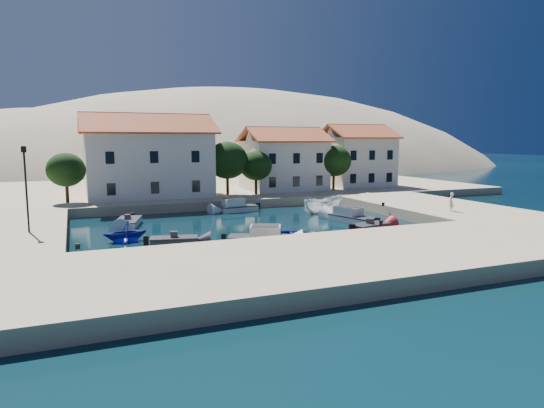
{
  "coord_description": "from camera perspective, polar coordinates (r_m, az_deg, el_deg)",
  "views": [
    {
      "loc": [
        -14.35,
        -30.78,
        7.68
      ],
      "look_at": [
        1.91,
        8.66,
        2.0
      ],
      "focal_mm": 32.0,
      "sensor_mm": 36.0,
      "label": 1
    }
  ],
  "objects": [
    {
      "name": "motorboat_grey_sw",
      "position": [
        36.19,
        -11.44,
        -4.34
      ],
      "size": [
        3.63,
        2.17,
        1.25
      ],
      "rotation": [
        0.0,
        0.0,
        -0.21
      ],
      "color": "#2D2C31",
      "rests_on": "ground"
    },
    {
      "name": "motorboat_red_se",
      "position": [
        41.93,
        11.46,
        -2.71
      ],
      "size": [
        3.9,
        2.44,
        1.25
      ],
      "rotation": [
        0.0,
        0.0,
        0.24
      ],
      "color": "maroon",
      "rests_on": "ground"
    },
    {
      "name": "cabin_cruiser_north",
      "position": [
        52.2,
        -4.01,
        -0.37
      ],
      "size": [
        4.39,
        2.34,
        1.6
      ],
      "rotation": [
        0.0,
        0.0,
        3.28
      ],
      "color": "silver",
      "rests_on": "ground"
    },
    {
      "name": "rowboat_south",
      "position": [
        38.25,
        2.75,
        -4.01
      ],
      "size": [
        5.02,
        4.29,
        0.88
      ],
      "primitive_type": "imported",
      "rotation": [
        0.0,
        0.0,
        1.22
      ],
      "color": "navy",
      "rests_on": "ground"
    },
    {
      "name": "ground",
      "position": [
        34.82,
        2.54,
        -5.17
      ],
      "size": [
        400.0,
        400.0,
        0.0
      ],
      "primitive_type": "plane",
      "color": "black",
      "rests_on": "ground"
    },
    {
      "name": "building_left",
      "position": [
        59.4,
        -14.38,
        5.66
      ],
      "size": [
        14.7,
        9.45,
        9.7
      ],
      "color": "white",
      "rests_on": "quay_north"
    },
    {
      "name": "motorboat_white_ne",
      "position": [
        55.14,
        4.9,
        -0.14
      ],
      "size": [
        2.1,
        3.28,
        1.25
      ],
      "rotation": [
        0.0,
        0.0,
        1.33
      ],
      "color": "silver",
      "rests_on": "ground"
    },
    {
      "name": "hills",
      "position": [
        161.34,
        -9.47,
        -3.63
      ],
      "size": [
        254.0,
        176.0,
        99.0
      ],
      "color": "tan",
      "rests_on": "ground"
    },
    {
      "name": "quay_north",
      "position": [
        71.06,
        -8.99,
        1.69
      ],
      "size": [
        80.0,
        36.0,
        1.0
      ],
      "primitive_type": "cube",
      "color": "tan",
      "rests_on": "ground"
    },
    {
      "name": "rowboat_west",
      "position": [
        38.64,
        -16.85,
        -4.21
      ],
      "size": [
        3.58,
        3.2,
        1.7
      ],
      "primitive_type": "imported",
      "rotation": [
        0.0,
        0.0,
        -1.43
      ],
      "color": "navy",
      "rests_on": "ground"
    },
    {
      "name": "pedestrian",
      "position": [
        48.49,
        20.32,
        0.25
      ],
      "size": [
        0.77,
        0.71,
        1.77
      ],
      "primitive_type": "imported",
      "rotation": [
        0.0,
        0.0,
        3.71
      ],
      "color": "beige",
      "rests_on": "quay_east"
    },
    {
      "name": "lamppost",
      "position": [
        39.02,
        -26.99,
        2.46
      ],
      "size": [
        0.35,
        0.25,
        6.22
      ],
      "color": "black",
      "rests_on": "quay_west"
    },
    {
      "name": "motorboat_white_west",
      "position": [
        45.27,
        -16.59,
        -2.13
      ],
      "size": [
        3.03,
        4.71,
        1.25
      ],
      "rotation": [
        0.0,
        0.0,
        -1.84
      ],
      "color": "silver",
      "rests_on": "ground"
    },
    {
      "name": "quay_east",
      "position": [
        54.12,
        17.95,
        -0.41
      ],
      "size": [
        11.0,
        20.0,
        1.0
      ],
      "primitive_type": "cube",
      "color": "tan",
      "rests_on": "ground"
    },
    {
      "name": "quay_west",
      "position": [
        41.67,
        -28.48,
        -3.27
      ],
      "size": [
        8.0,
        20.0,
        1.0
      ],
      "primitive_type": "cube",
      "color": "tan",
      "rests_on": "ground"
    },
    {
      "name": "cabin_cruiser_east",
      "position": [
        45.91,
        9.55,
        -1.55
      ],
      "size": [
        3.18,
        5.18,
        1.6
      ],
      "rotation": [
        0.0,
        0.0,
        1.84
      ],
      "color": "silver",
      "rests_on": "ground"
    },
    {
      "name": "bollards",
      "position": [
        39.21,
        3.88,
        -2.02
      ],
      "size": [
        29.36,
        9.56,
        0.3
      ],
      "color": "black",
      "rests_on": "ground"
    },
    {
      "name": "cabin_cruiser_south",
      "position": [
        35.86,
        -1.72,
        -4.01
      ],
      "size": [
        4.63,
        3.43,
        1.6
      ],
      "rotation": [
        0.0,
        0.0,
        -0.43
      ],
      "color": "silver",
      "rests_on": "ground"
    },
    {
      "name": "trees",
      "position": [
        59.39,
        -3.87,
        4.82
      ],
      "size": [
        37.3,
        5.3,
        6.45
      ],
      "color": "#382314",
      "rests_on": "quay_north"
    },
    {
      "name": "boat_east",
      "position": [
        51.55,
        6.09,
        -1.03
      ],
      "size": [
        5.22,
        2.73,
        1.92
      ],
      "primitive_type": "imported",
      "rotation": [
        0.0,
        0.0,
        1.75
      ],
      "color": "silver",
      "rests_on": "ground"
    },
    {
      "name": "quay_south",
      "position": [
        29.52,
        7.49,
        -6.56
      ],
      "size": [
        52.0,
        12.0,
        1.0
      ],
      "primitive_type": "cube",
      "color": "tan",
      "rests_on": "ground"
    },
    {
      "name": "building_mid",
      "position": [
        65.38,
        1.39,
        5.43
      ],
      "size": [
        10.5,
        8.4,
        8.3
      ],
      "color": "white",
      "rests_on": "quay_north"
    },
    {
      "name": "building_right",
      "position": [
        71.9,
        9.89,
        5.71
      ],
      "size": [
        9.45,
        8.4,
        8.8
      ],
      "color": "white",
      "rests_on": "quay_north"
    }
  ]
}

